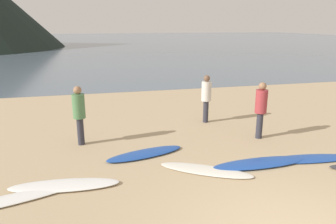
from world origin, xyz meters
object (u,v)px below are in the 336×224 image
(surfboard_2, at_px, (145,154))
(person_2, at_px, (206,95))
(surfboard_1, at_px, (64,185))
(surfboard_0, at_px, (7,201))
(surfboard_4, at_px, (260,163))
(person_1, at_px, (261,106))
(surfboard_3, at_px, (206,170))
(person_0, at_px, (79,111))
(surfboard_5, at_px, (309,159))

(surfboard_2, bearing_deg, person_2, 28.20)
(surfboard_1, relative_size, person_2, 1.38)
(surfboard_2, bearing_deg, surfboard_0, -166.21)
(surfboard_1, bearing_deg, person_2, 45.24)
(surfboard_4, bearing_deg, surfboard_1, 179.44)
(person_1, xyz_separation_m, person_2, (-0.99, 1.89, -0.03))
(surfboard_3, relative_size, surfboard_4, 0.89)
(surfboard_3, bearing_deg, person_0, 171.07)
(person_2, bearing_deg, surfboard_2, -158.01)
(surfboard_4, bearing_deg, surfboard_0, -177.01)
(surfboard_1, xyz_separation_m, person_1, (5.47, 1.72, 0.95))
(surfboard_3, height_order, person_0, person_0)
(surfboard_3, bearing_deg, surfboard_0, -143.14)
(surfboard_1, relative_size, surfboard_4, 0.92)
(surfboard_5, bearing_deg, surfboard_3, -173.48)
(surfboard_3, bearing_deg, surfboard_1, -147.94)
(surfboard_0, height_order, person_2, person_2)
(person_2, bearing_deg, surfboard_3, -131.11)
(surfboard_0, distance_m, surfboard_1, 1.10)
(surfboard_2, distance_m, person_2, 3.59)
(surfboard_2, relative_size, surfboard_5, 0.88)
(surfboard_2, bearing_deg, surfboard_1, -161.47)
(person_0, height_order, person_1, person_1)
(surfboard_3, relative_size, person_0, 1.30)
(person_1, height_order, person_2, person_1)
(surfboard_4, height_order, person_2, person_2)
(surfboard_1, bearing_deg, surfboard_4, 6.33)
(surfboard_2, relative_size, surfboard_4, 0.85)
(surfboard_1, xyz_separation_m, person_0, (0.31, 2.46, 0.95))
(surfboard_0, height_order, person_0, person_0)
(surfboard_2, relative_size, person_2, 1.28)
(surfboard_0, height_order, surfboard_5, surfboard_0)
(surfboard_2, relative_size, person_0, 1.25)
(surfboard_0, xyz_separation_m, person_2, (5.52, 3.95, 0.93))
(surfboard_2, bearing_deg, surfboard_4, -40.34)
(person_1, bearing_deg, person_2, 82.81)
(surfboard_0, bearing_deg, surfboard_2, 13.12)
(person_1, bearing_deg, person_0, 137.03)
(surfboard_5, bearing_deg, person_2, 117.95)
(surfboard_3, distance_m, person_1, 3.07)
(surfboard_4, relative_size, person_2, 1.50)
(surfboard_2, distance_m, surfboard_4, 2.90)
(person_0, xyz_separation_m, person_2, (4.17, 1.15, -0.02))
(person_1, bearing_deg, surfboard_1, 162.66)
(surfboard_1, distance_m, person_0, 2.65)
(surfboard_0, distance_m, surfboard_4, 5.60)
(surfboard_0, xyz_separation_m, surfboard_5, (6.93, 0.32, -0.01))
(surfboard_5, xyz_separation_m, person_1, (-0.42, 1.75, 0.97))
(surfboard_0, distance_m, surfboard_5, 6.94)
(person_2, bearing_deg, surfboard_5, -89.58)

